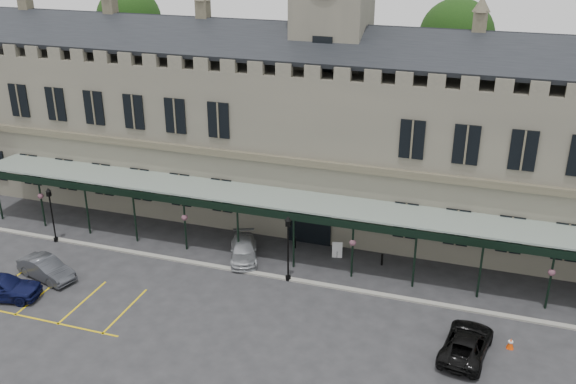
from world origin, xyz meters
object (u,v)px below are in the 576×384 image
(station_building, at_px, (329,137))
(car_left_a, at_px, (1,286))
(lamp_post_mid, at_px, (288,243))
(car_taxi, at_px, (244,250))
(lamp_post_left, at_px, (51,210))
(car_left_b, at_px, (46,269))
(car_van, at_px, (466,343))
(traffic_cone, at_px, (510,343))
(sign_board, at_px, (337,250))
(clock_tower, at_px, (332,49))

(station_building, xyz_separation_m, car_left_a, (-15.99, -18.05, -5.64))
(lamp_post_mid, bearing_deg, car_taxi, 154.57)
(lamp_post_mid, height_order, car_left_a, lamp_post_mid)
(lamp_post_left, distance_m, car_left_a, 7.82)
(car_left_b, bearing_deg, car_left_a, 174.35)
(car_left_a, height_order, car_van, car_left_a)
(traffic_cone, height_order, car_taxi, car_taxi)
(traffic_cone, relative_size, sign_board, 0.53)
(car_left_b, bearing_deg, station_building, -28.99)
(sign_board, xyz_separation_m, car_taxi, (-6.11, -2.11, 0.05))
(car_left_a, relative_size, car_van, 0.99)
(clock_tower, height_order, car_van, clock_tower)
(station_building, relative_size, car_taxi, 13.60)
(station_building, relative_size, sign_board, 49.68)
(sign_board, distance_m, car_van, 12.36)
(lamp_post_mid, bearing_deg, station_building, 91.06)
(car_left_b, relative_size, car_taxi, 0.97)
(clock_tower, xyz_separation_m, lamp_post_left, (-17.62, -10.68, -10.60))
(car_left_b, height_order, car_taxi, car_left_b)
(station_building, height_order, car_taxi, station_building)
(car_left_a, bearing_deg, sign_board, -71.60)
(clock_tower, relative_size, car_van, 5.06)
(car_left_b, distance_m, car_van, 26.60)
(traffic_cone, bearing_deg, car_left_a, -171.34)
(sign_board, bearing_deg, lamp_post_mid, -130.85)
(lamp_post_left, bearing_deg, clock_tower, 31.21)
(lamp_post_mid, bearing_deg, car_van, -20.41)
(clock_tower, xyz_separation_m, lamp_post_mid, (0.19, -10.56, -10.37))
(lamp_post_left, xyz_separation_m, sign_board, (20.10, 4.05, -1.92))
(car_taxi, bearing_deg, car_van, -43.62)
(car_left_a, height_order, car_taxi, car_left_a)
(car_left_b, bearing_deg, clock_tower, -28.82)
(sign_board, xyz_separation_m, car_left_a, (-18.47, -11.51, 0.23))
(lamp_post_mid, xyz_separation_m, car_taxi, (-3.83, 1.82, -2.10))
(clock_tower, distance_m, lamp_post_mid, 14.80)
(car_left_a, distance_m, car_left_b, 3.09)
(sign_board, bearing_deg, lamp_post_left, -179.29)
(clock_tower, bearing_deg, lamp_post_mid, -88.95)
(clock_tower, relative_size, lamp_post_left, 5.86)
(lamp_post_mid, bearing_deg, sign_board, 59.82)
(clock_tower, xyz_separation_m, traffic_cone, (14.01, -13.56, -12.80))
(lamp_post_mid, height_order, car_left_b, lamp_post_mid)
(lamp_post_mid, distance_m, car_van, 12.47)
(car_left_b, xyz_separation_m, car_van, (26.60, 0.41, -0.03))
(clock_tower, xyz_separation_m, car_left_b, (-14.88, -15.25, -12.40))
(lamp_post_mid, bearing_deg, clock_tower, 91.05)
(clock_tower, bearing_deg, car_left_b, -134.29)
(station_building, bearing_deg, car_left_b, -134.46)
(car_taxi, bearing_deg, sign_board, -2.91)
(station_building, relative_size, car_van, 12.25)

